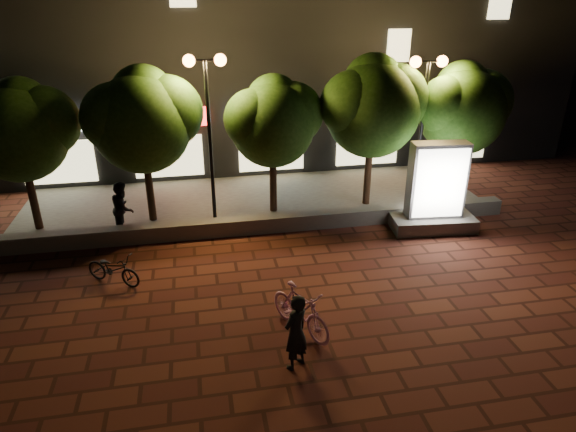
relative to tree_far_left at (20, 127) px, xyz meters
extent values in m
plane|color=#59271B|center=(6.95, -5.46, -3.29)|extent=(80.00, 80.00, 0.00)
cube|color=slate|center=(6.95, -1.46, -3.04)|extent=(16.00, 0.45, 0.50)
cube|color=slate|center=(6.95, 1.04, -3.25)|extent=(16.00, 5.00, 0.08)
cube|color=black|center=(6.95, 7.54, 1.71)|extent=(28.00, 8.00, 10.00)
cube|color=white|center=(-0.05, 3.48, -0.69)|extent=(3.20, 0.12, 0.70)
cube|color=beige|center=(-0.05, 3.48, -2.19)|extent=(2.60, 0.10, 1.60)
cube|color=#FD251E|center=(3.95, 3.48, -0.69)|extent=(3.20, 0.12, 0.70)
cube|color=beige|center=(3.95, 3.48, -2.19)|extent=(2.60, 0.10, 1.60)
cube|color=#57BEFF|center=(7.95, 3.48, -0.69)|extent=(3.20, 0.12, 0.70)
cube|color=beige|center=(7.95, 3.48, -2.19)|extent=(2.60, 0.10, 1.60)
cube|color=#DD5C15|center=(11.95, 3.48, -0.69)|extent=(3.20, 0.12, 0.70)
cube|color=beige|center=(11.95, 3.48, -2.19)|extent=(2.60, 0.10, 1.60)
cube|color=beige|center=(15.95, 3.48, -0.69)|extent=(3.20, 0.12, 0.70)
cube|color=beige|center=(15.95, 3.48, -2.19)|extent=(2.60, 0.10, 1.60)
cube|color=beige|center=(12.95, 3.48, 1.71)|extent=(0.90, 0.10, 1.20)
cube|color=beige|center=(16.95, 3.48, 3.21)|extent=(0.90, 0.10, 1.20)
cylinder|color=black|center=(-0.05, -0.06, -2.09)|extent=(0.24, 0.24, 2.25)
sphere|color=#2C5418|center=(-0.05, -0.06, -0.19)|extent=(2.80, 2.80, 2.80)
sphere|color=#2C5418|center=(0.65, 0.14, 0.11)|extent=(2.10, 2.10, 2.10)
sphere|color=#2C5418|center=(0.05, 0.29, 0.51)|extent=(1.82, 1.82, 1.82)
cylinder|color=black|center=(3.45, -0.06, -2.04)|extent=(0.24, 0.24, 2.34)
sphere|color=#2C5418|center=(3.45, -0.06, -0.05)|extent=(3.00, 3.00, 3.00)
sphere|color=#2C5418|center=(4.20, 0.14, 0.25)|extent=(2.25, 2.25, 2.25)
sphere|color=#2C5418|center=(2.77, -0.21, 0.20)|extent=(2.10, 2.10, 2.10)
sphere|color=#2C5418|center=(3.55, 0.29, 0.70)|extent=(1.95, 1.95, 1.95)
cylinder|color=black|center=(7.45, -0.06, -2.11)|extent=(0.24, 0.24, 2.21)
sphere|color=#2C5418|center=(7.45, -0.06, -0.26)|extent=(2.70, 2.70, 2.70)
sphere|color=#2C5418|center=(8.12, 0.14, 0.04)|extent=(2.03, 2.03, 2.02)
sphere|color=#2C5418|center=(6.84, -0.21, -0.01)|extent=(1.89, 1.89, 1.89)
sphere|color=#2C5418|center=(7.55, 0.29, 0.41)|extent=(1.76, 1.76, 1.76)
cylinder|color=black|center=(10.75, -0.06, -2.00)|extent=(0.24, 0.24, 2.43)
sphere|color=#2C5418|center=(10.75, -0.06, 0.07)|extent=(3.10, 3.10, 3.10)
sphere|color=#2C5418|center=(11.52, 0.14, 0.37)|extent=(2.33, 2.33, 2.33)
sphere|color=#2C5418|center=(10.05, -0.21, 0.32)|extent=(2.17, 2.17, 2.17)
sphere|color=#2C5418|center=(10.85, 0.29, 0.85)|extent=(2.01, 2.02, 2.02)
cylinder|color=black|center=(13.95, -0.06, -2.06)|extent=(0.24, 0.24, 2.29)
sphere|color=#2C5418|center=(13.95, -0.06, -0.12)|extent=(2.90, 2.90, 2.90)
sphere|color=#2C5418|center=(14.67, 0.14, 0.18)|extent=(2.18, 2.17, 2.17)
sphere|color=#2C5418|center=(13.30, -0.21, 0.13)|extent=(2.03, 2.03, 2.03)
sphere|color=#2C5418|center=(14.05, 0.29, 0.61)|extent=(1.89, 1.88, 1.88)
cylinder|color=black|center=(5.45, -0.26, -0.71)|extent=(0.12, 0.12, 5.00)
cylinder|color=black|center=(5.45, -0.26, 1.79)|extent=(0.90, 0.08, 0.08)
sphere|color=orange|center=(5.00, -0.26, 1.79)|extent=(0.36, 0.36, 0.36)
sphere|color=orange|center=(5.90, -0.26, 1.79)|extent=(0.36, 0.36, 0.36)
cylinder|color=black|center=(12.45, -0.26, -0.81)|extent=(0.12, 0.12, 4.80)
cylinder|color=black|center=(12.45, -0.26, 1.59)|extent=(0.90, 0.08, 0.08)
sphere|color=orange|center=(12.00, -0.26, 1.59)|extent=(0.36, 0.36, 0.36)
sphere|color=orange|center=(12.90, -0.26, 1.59)|extent=(0.36, 0.36, 0.36)
cube|color=slate|center=(12.19, -2.22, -3.08)|extent=(2.70, 1.52, 0.43)
cube|color=#4C4C51|center=(12.19, -2.22, -1.67)|extent=(1.77, 0.74, 2.38)
cube|color=white|center=(12.17, -2.53, -1.67)|extent=(1.56, 0.18, 2.16)
cube|color=white|center=(12.22, -1.91, -1.67)|extent=(1.56, 0.18, 2.16)
imported|color=pink|center=(6.98, -6.64, -2.73)|extent=(1.35, 1.89, 1.12)
imported|color=black|center=(6.65, -7.73, -2.46)|extent=(0.72, 0.69, 1.67)
imported|color=black|center=(2.68, -3.77, -2.87)|extent=(1.64, 1.32, 0.84)
imported|color=black|center=(2.69, -0.96, -2.38)|extent=(0.65, 0.82, 1.67)
camera|label=1|loc=(5.01, -15.55, 3.65)|focal=31.25mm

